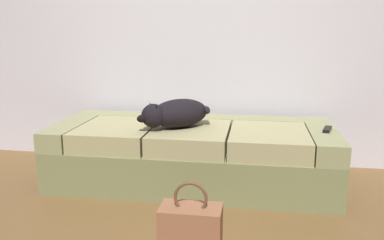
% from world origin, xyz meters
% --- Properties ---
extents(couch, '(2.05, 0.86, 0.44)m').
position_xyz_m(couch, '(0.00, 1.03, 0.22)').
color(couch, olive).
rests_on(couch, ground).
extents(dog_dark, '(0.52, 0.49, 0.20)m').
position_xyz_m(dog_dark, '(-0.11, 0.93, 0.54)').
color(dog_dark, black).
rests_on(dog_dark, couch).
extents(tv_remote, '(0.08, 0.16, 0.02)m').
position_xyz_m(tv_remote, '(0.95, 1.01, 0.45)').
color(tv_remote, black).
rests_on(tv_remote, couch).
extents(handbag, '(0.32, 0.18, 0.38)m').
position_xyz_m(handbag, '(0.14, 0.06, 0.13)').
color(handbag, '#965D3E').
rests_on(handbag, ground).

